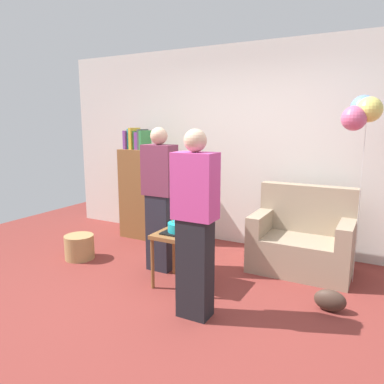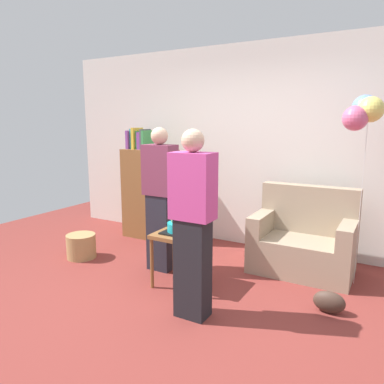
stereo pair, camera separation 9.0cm
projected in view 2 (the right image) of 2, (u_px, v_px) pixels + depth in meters
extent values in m
plane|color=maroon|center=(170.00, 305.00, 3.43)|extent=(8.00, 8.00, 0.00)
cube|color=silver|center=(252.00, 147.00, 4.93)|extent=(6.00, 0.10, 2.70)
cube|color=gray|center=(301.00, 255.00, 4.15)|extent=(1.10, 0.70, 0.40)
cube|color=gray|center=(309.00, 209.00, 4.29)|extent=(1.10, 0.16, 0.56)
cube|color=gray|center=(263.00, 222.00, 4.32)|extent=(0.16, 0.70, 0.24)
cube|color=gray|center=(348.00, 234.00, 3.86)|extent=(0.16, 0.70, 0.24)
cube|color=brown|center=(150.00, 194.00, 5.35)|extent=(0.80, 0.36, 1.30)
cube|color=#7F3D93|center=(132.00, 140.00, 5.36)|extent=(0.04, 0.23, 0.27)
cube|color=teal|center=(134.00, 139.00, 5.33)|extent=(0.05, 0.16, 0.29)
cube|color=gold|center=(137.00, 138.00, 5.30)|extent=(0.04, 0.24, 0.31)
cube|color=#38934C|center=(140.00, 140.00, 5.29)|extent=(0.03, 0.17, 0.26)
cube|color=#7F3D93|center=(142.00, 141.00, 5.26)|extent=(0.05, 0.21, 0.24)
cube|color=#4C4C51|center=(145.00, 139.00, 5.23)|extent=(0.03, 0.24, 0.29)
cube|color=#38934C|center=(148.00, 140.00, 5.21)|extent=(0.04, 0.26, 0.27)
cube|color=brown|center=(180.00, 235.00, 3.76)|extent=(0.48, 0.48, 0.04)
cylinder|color=brown|center=(152.00, 263.00, 3.74)|extent=(0.04, 0.04, 0.53)
cylinder|color=brown|center=(187.00, 272.00, 3.53)|extent=(0.04, 0.04, 0.53)
cylinder|color=brown|center=(174.00, 251.00, 4.10)|extent=(0.04, 0.04, 0.53)
cylinder|color=brown|center=(207.00, 258.00, 3.89)|extent=(0.04, 0.04, 0.53)
cube|color=black|center=(180.00, 232.00, 3.76)|extent=(0.32, 0.32, 0.02)
cylinder|color=teal|center=(180.00, 227.00, 3.75)|extent=(0.26, 0.26, 0.09)
cylinder|color=#66B2E5|center=(185.00, 221.00, 3.70)|extent=(0.01, 0.01, 0.05)
cylinder|color=#66B2E5|center=(189.00, 220.00, 3.74)|extent=(0.01, 0.01, 0.05)
cylinder|color=#F2CC4C|center=(185.00, 219.00, 3.78)|extent=(0.01, 0.01, 0.06)
cylinder|color=#EA668C|center=(184.00, 218.00, 3.81)|extent=(0.01, 0.01, 0.05)
cylinder|color=#F2CC4C|center=(178.00, 218.00, 3.82)|extent=(0.01, 0.01, 0.05)
cylinder|color=#F2CC4C|center=(175.00, 218.00, 3.79)|extent=(0.01, 0.01, 0.06)
cylinder|color=#F2CC4C|center=(172.00, 219.00, 3.75)|extent=(0.01, 0.01, 0.06)
cylinder|color=#EA668C|center=(174.00, 221.00, 3.71)|extent=(0.01, 0.01, 0.05)
cylinder|color=#F2CC4C|center=(176.00, 221.00, 3.67)|extent=(0.01, 0.01, 0.06)
cylinder|color=#66B2E5|center=(179.00, 221.00, 3.67)|extent=(0.01, 0.01, 0.06)
cylinder|color=#F2CC4C|center=(183.00, 222.00, 3.67)|extent=(0.01, 0.01, 0.05)
cube|color=#23232D|center=(161.00, 232.00, 4.20)|extent=(0.28, 0.20, 0.88)
cube|color=#75334C|center=(160.00, 170.00, 4.07)|extent=(0.36, 0.22, 0.56)
sphere|color=#D1A889|center=(159.00, 136.00, 4.00)|extent=(0.19, 0.19, 0.19)
cube|color=black|center=(193.00, 268.00, 3.16)|extent=(0.28, 0.20, 0.88)
cube|color=#C6428E|center=(193.00, 186.00, 3.03)|extent=(0.36, 0.22, 0.56)
sphere|color=#D1A889|center=(193.00, 141.00, 2.96)|extent=(0.19, 0.19, 0.19)
cylinder|color=#A88451|center=(81.00, 246.00, 4.60)|extent=(0.36, 0.36, 0.30)
ellipsoid|color=#473328|center=(329.00, 302.00, 3.27)|extent=(0.28, 0.14, 0.20)
cylinder|color=silver|center=(361.00, 202.00, 3.72)|extent=(0.00, 0.00, 1.76)
sphere|color=#E5D666|center=(371.00, 109.00, 3.51)|extent=(0.25, 0.25, 0.25)
sphere|color=#D65B84|center=(355.00, 118.00, 3.53)|extent=(0.24, 0.24, 0.24)
sphere|color=#668ED6|center=(365.00, 108.00, 3.64)|extent=(0.25, 0.25, 0.25)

